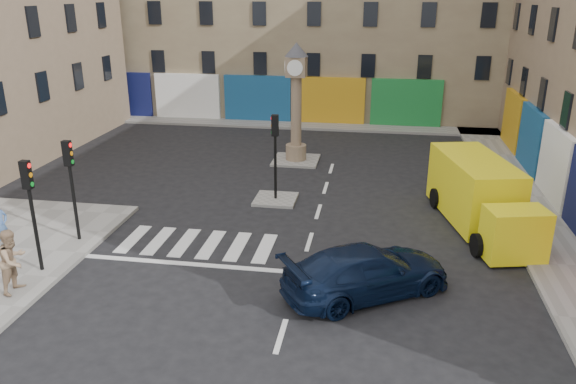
% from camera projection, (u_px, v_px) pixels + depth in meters
% --- Properties ---
extents(ground, '(120.00, 120.00, 0.00)m').
position_uv_depth(ground, '(292.00, 298.00, 16.89)').
color(ground, black).
rests_on(ground, ground).
extents(sidewalk_right, '(2.60, 30.00, 0.15)m').
position_uv_depth(sidewalk_right, '(521.00, 197.00, 24.81)').
color(sidewalk_right, gray).
rests_on(sidewalk_right, ground).
extents(sidewalk_far, '(32.00, 2.40, 0.15)m').
position_uv_depth(sidewalk_far, '(285.00, 124.00, 38.05)').
color(sidewalk_far, gray).
rests_on(sidewalk_far, ground).
extents(island_near, '(1.80, 1.80, 0.12)m').
position_uv_depth(island_near, '(276.00, 199.00, 24.59)').
color(island_near, gray).
rests_on(island_near, ground).
extents(island_far, '(2.40, 2.40, 0.12)m').
position_uv_depth(island_far, '(296.00, 160.00, 30.15)').
color(island_far, gray).
rests_on(island_far, ground).
extents(traffic_light_left_near, '(0.28, 0.22, 3.70)m').
position_uv_depth(traffic_light_left_near, '(30.00, 199.00, 17.44)').
color(traffic_light_left_near, black).
rests_on(traffic_light_left_near, sidewalk_left).
extents(traffic_light_left_far, '(0.28, 0.22, 3.70)m').
position_uv_depth(traffic_light_left_far, '(71.00, 175.00, 19.67)').
color(traffic_light_left_far, black).
rests_on(traffic_light_left_far, sidewalk_left).
extents(traffic_light_island, '(0.28, 0.22, 3.70)m').
position_uv_depth(traffic_light_island, '(275.00, 143.00, 23.72)').
color(traffic_light_island, black).
rests_on(traffic_light_island, island_near).
extents(clock_pillar, '(1.20, 1.20, 6.10)m').
position_uv_depth(clock_pillar, '(296.00, 96.00, 28.95)').
color(clock_pillar, '#8A735A').
rests_on(clock_pillar, island_far).
extents(navy_sedan, '(5.57, 4.66, 1.52)m').
position_uv_depth(navy_sedan, '(367.00, 271.00, 16.88)').
color(navy_sedan, black).
rests_on(navy_sedan, ground).
extents(yellow_van, '(3.60, 7.21, 2.52)m').
position_uv_depth(yellow_van, '(480.00, 195.00, 21.65)').
color(yellow_van, '#FFEF15').
rests_on(yellow_van, ground).
extents(pedestrian_blue, '(0.55, 0.71, 1.74)m').
position_uv_depth(pedestrian_blue, '(0.00, 225.00, 19.50)').
color(pedestrian_blue, '#5179B9').
rests_on(pedestrian_blue, sidewalk_left).
extents(pedestrian_tan, '(0.83, 1.03, 1.99)m').
position_uv_depth(pedestrian_tan, '(13.00, 261.00, 16.70)').
color(pedestrian_tan, tan).
rests_on(pedestrian_tan, sidewalk_left).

